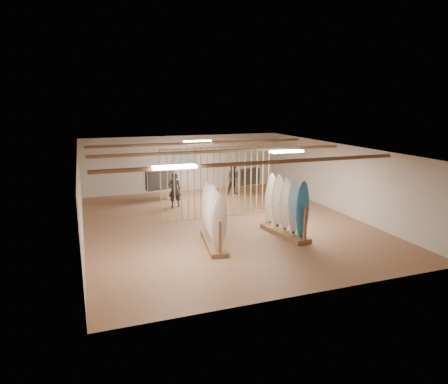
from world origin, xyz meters
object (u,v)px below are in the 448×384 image
object	(u,v)px
rack_left	(214,225)
clothing_rack_a	(160,180)
shopper_b	(234,177)
clothing_rack_b	(248,177)
shopper_a	(175,188)
rack_right	(285,215)

from	to	relation	value
rack_left	clothing_rack_a	world-z (taller)	rack_left
rack_left	shopper_b	distance (m)	7.12
rack_left	shopper_b	bearing A→B (deg)	72.43
clothing_rack_b	shopper_a	world-z (taller)	shopper_a
rack_right	shopper_b	bearing A→B (deg)	76.20
rack_left	clothing_rack_b	world-z (taller)	rack_left
clothing_rack_b	shopper_a	size ratio (longest dim) A/B	0.79
shopper_a	rack_right	bearing A→B (deg)	121.41
shopper_b	rack_left	bearing A→B (deg)	-101.22
rack_left	rack_right	xyz separation A→B (m)	(2.58, 0.08, 0.05)
rack_right	clothing_rack_b	distance (m)	6.24
rack_left	clothing_rack_a	xyz separation A→B (m)	(-0.50, 6.23, 0.33)
shopper_a	shopper_b	bearing A→B (deg)	-154.56
rack_left	shopper_a	distance (m)	5.04
clothing_rack_a	shopper_a	xyz separation A→B (m)	(0.39, -1.19, -0.14)
rack_left	clothing_rack_b	size ratio (longest dim) A/B	1.81
shopper_a	rack_left	bearing A→B (deg)	94.13
rack_right	shopper_a	bearing A→B (deg)	109.77
shopper_a	clothing_rack_b	bearing A→B (deg)	-160.74
clothing_rack_b	shopper_a	bearing A→B (deg)	-176.61
shopper_b	clothing_rack_b	bearing A→B (deg)	-0.87
rack_right	clothing_rack_b	xyz separation A→B (m)	(1.24, 6.11, 0.17)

